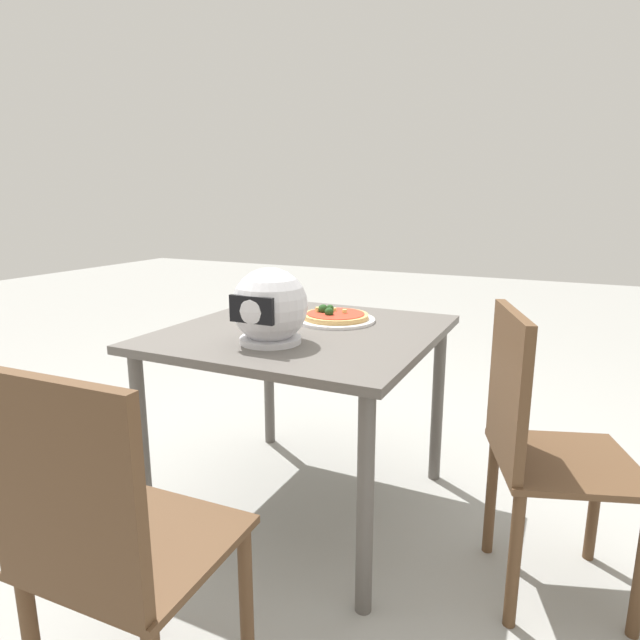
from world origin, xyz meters
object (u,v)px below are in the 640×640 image
motorcycle_helmet (270,307)px  chair_far (108,542)px  dining_table (304,351)px  chair_side (536,440)px  pizza (335,315)px

motorcycle_helmet → chair_far: motorcycle_helmet is taller
dining_table → motorcycle_helmet: size_ratio=3.86×
dining_table → chair_far: chair_far is taller
motorcycle_helmet → chair_side: bearing=-173.2°
dining_table → chair_side: size_ratio=1.10×
dining_table → pizza: (-0.05, -0.17, 0.11)m
pizza → chair_side: chair_side is taller
chair_far → motorcycle_helmet: bearing=-84.2°
chair_far → pizza: bearing=-89.1°
pizza → chair_side: bearing=159.8°
dining_table → chair_far: (-0.07, 1.04, -0.14)m
motorcycle_helmet → chair_side: motorcycle_helmet is taller
dining_table → chair_side: (-0.85, 0.12, -0.14)m
pizza → chair_far: size_ratio=0.29×
dining_table → motorcycle_helmet: 0.31m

